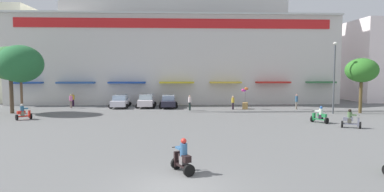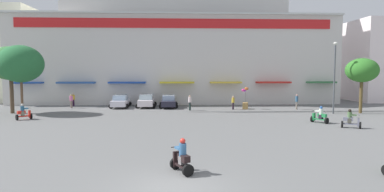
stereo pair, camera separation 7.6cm
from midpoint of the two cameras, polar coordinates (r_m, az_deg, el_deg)
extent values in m
plane|color=slate|center=(25.64, -3.11, -5.60)|extent=(128.00, 128.00, 0.00)
cube|color=silver|center=(48.28, -2.98, 6.06)|extent=(43.69, 12.03, 11.64)
cube|color=red|center=(42.61, -3.03, 12.55)|extent=(40.19, 0.12, 1.19)
cube|color=silver|center=(42.77, -3.04, 14.26)|extent=(43.69, 0.70, 0.24)
cube|color=navy|center=(45.72, -26.91, 2.07)|extent=(3.75, 1.10, 0.20)
cube|color=#27519C|center=(43.60, -19.65, 2.20)|extent=(4.66, 1.10, 0.20)
cube|color=#1B4098|center=(42.19, -11.33, 2.31)|extent=(4.67, 1.10, 0.20)
cube|color=gold|center=(41.72, -2.74, 2.37)|extent=(4.40, 1.10, 0.20)
cube|color=gold|center=(42.20, 5.83, 2.37)|extent=(4.05, 1.10, 0.20)
cube|color=red|center=(43.55, 13.92, 2.33)|extent=(4.42, 1.10, 0.20)
cube|color=#306C3F|center=(45.77, 21.52, 2.25)|extent=(3.68, 1.10, 0.20)
cylinder|color=brown|center=(37.75, -27.62, -0.13)|extent=(0.25, 0.25, 3.58)
ellipsoid|color=#276837|center=(37.66, -27.81, 4.99)|extent=(4.51, 4.48, 3.79)
cylinder|color=brown|center=(38.63, 27.28, -0.18)|extent=(0.32, 0.32, 3.36)
ellipsoid|color=#317427|center=(38.53, 27.43, 4.01)|extent=(3.28, 3.31, 2.52)
cylinder|color=brown|center=(39.02, -29.00, 0.14)|extent=(0.39, 0.39, 3.82)
ellipsoid|color=#37743B|center=(38.94, -29.19, 5.01)|extent=(4.02, 4.40, 3.50)
cube|color=white|center=(40.54, -12.45, -1.12)|extent=(1.82, 4.36, 0.66)
cube|color=#93ADC4|center=(40.49, -12.46, -0.27)|extent=(1.54, 2.19, 0.55)
cylinder|color=black|center=(42.04, -13.35, -1.35)|extent=(0.60, 0.17, 0.60)
cylinder|color=black|center=(41.77, -10.96, -1.35)|extent=(0.60, 0.17, 0.60)
cylinder|color=black|center=(39.40, -14.01, -1.75)|extent=(0.60, 0.17, 0.60)
cylinder|color=black|center=(39.12, -11.47, -1.75)|extent=(0.60, 0.17, 0.60)
cube|color=white|center=(40.01, -8.04, -1.09)|extent=(1.77, 3.86, 0.72)
cube|color=#A2B7BF|center=(39.95, -8.05, -0.19)|extent=(1.52, 1.93, 0.55)
cylinder|color=black|center=(41.32, -9.11, -1.39)|extent=(0.60, 0.17, 0.60)
cylinder|color=black|center=(41.16, -6.66, -1.38)|extent=(0.60, 0.17, 0.60)
cylinder|color=black|center=(38.95, -9.50, -1.75)|extent=(0.60, 0.17, 0.60)
cylinder|color=black|center=(38.78, -6.90, -1.75)|extent=(0.60, 0.17, 0.60)
cube|color=#242231|center=(39.68, -4.20, -1.16)|extent=(1.75, 4.48, 0.65)
cube|color=#9DB4CF|center=(39.63, -4.20, -0.29)|extent=(1.48, 2.25, 0.55)
cylinder|color=black|center=(41.10, -5.35, -1.38)|extent=(0.60, 0.18, 0.60)
cylinder|color=black|center=(41.09, -3.01, -1.37)|extent=(0.60, 0.18, 0.60)
cylinder|color=black|center=(38.36, -5.46, -1.80)|extent=(0.60, 0.18, 0.60)
cylinder|color=black|center=(38.34, -2.96, -1.79)|extent=(0.60, 0.18, 0.60)
cylinder|color=black|center=(30.46, 20.19, -3.77)|extent=(0.51, 0.42, 0.52)
cylinder|color=black|center=(29.79, 22.35, -4.01)|extent=(0.51, 0.42, 0.52)
cube|color=#228444|center=(30.11, 21.26, -3.77)|extent=(0.90, 1.11, 0.10)
cube|color=#228444|center=(29.95, 21.67, -3.16)|extent=(0.67, 0.78, 0.28)
cube|color=#228444|center=(30.36, 20.41, -3.39)|extent=(0.34, 0.30, 0.66)
cylinder|color=black|center=(30.31, 20.40, -2.39)|extent=(0.45, 0.33, 0.04)
cube|color=black|center=(30.02, 21.49, -3.37)|extent=(0.42, 0.41, 0.36)
cylinder|color=silver|center=(29.96, 21.51, -2.55)|extent=(0.45, 0.45, 0.50)
sphere|color=#2A5DA9|center=(29.92, 21.53, -1.87)|extent=(0.25, 0.25, 0.25)
cube|color=silver|center=(30.11, 21.04, -2.46)|extent=(0.53, 0.56, 0.10)
cylinder|color=black|center=(28.45, 27.20, -4.56)|extent=(0.37, 0.53, 0.52)
cylinder|color=black|center=(28.43, 24.64, -4.48)|extent=(0.37, 0.53, 0.52)
cube|color=gray|center=(28.42, 25.92, -4.40)|extent=(1.11, 0.77, 0.10)
cube|color=gray|center=(28.37, 25.49, -3.63)|extent=(0.77, 0.60, 0.28)
cube|color=gray|center=(28.41, 26.96, -4.09)|extent=(0.27, 0.35, 0.68)
cylinder|color=black|center=(28.34, 27.05, -3.00)|extent=(0.28, 0.48, 0.04)
cube|color=#4B4A3F|center=(28.38, 25.69, -3.88)|extent=(0.40, 0.41, 0.36)
cylinder|color=#4C6C43|center=(28.33, 25.71, -3.02)|extent=(0.43, 0.43, 0.49)
sphere|color=black|center=(28.29, 25.74, -2.31)|extent=(0.25, 0.25, 0.25)
cube|color=#4C6C43|center=(28.33, 26.28, -2.99)|extent=(0.55, 0.51, 0.10)
cylinder|color=black|center=(15.21, -2.90, -11.65)|extent=(0.53, 0.36, 0.52)
cylinder|color=black|center=(14.18, -0.68, -12.85)|extent=(0.53, 0.36, 0.52)
cube|color=black|center=(14.67, -1.83, -12.01)|extent=(0.72, 1.08, 0.10)
cube|color=black|center=(14.38, -1.43, -10.74)|extent=(0.57, 0.74, 0.28)
cube|color=black|center=(15.04, -2.69, -10.89)|extent=(0.35, 0.27, 0.69)
cylinder|color=black|center=(14.93, -2.74, -8.83)|extent=(0.48, 0.26, 0.04)
cube|color=slate|center=(14.50, -1.61, -11.11)|extent=(0.41, 0.39, 0.36)
cylinder|color=#345F8B|center=(14.38, -1.61, -9.36)|extent=(0.43, 0.43, 0.56)
sphere|color=red|center=(14.29, -1.62, -7.85)|extent=(0.25, 0.25, 0.25)
cube|color=#345F8B|center=(14.60, -2.10, -9.03)|extent=(0.50, 0.55, 0.10)
cylinder|color=black|center=(33.74, -26.35, -3.18)|extent=(0.44, 0.49, 0.52)
cylinder|color=black|center=(33.44, -28.30, -3.32)|extent=(0.44, 0.49, 0.52)
cube|color=red|center=(33.57, -27.33, -3.15)|extent=(0.98, 0.88, 0.10)
cube|color=red|center=(33.48, -27.70, -2.55)|extent=(0.70, 0.65, 0.28)
cube|color=red|center=(33.68, -26.56, -2.81)|extent=(0.31, 0.34, 0.67)
cylinder|color=black|center=(33.62, -26.55, -1.90)|extent=(0.36, 0.42, 0.04)
cube|color=slate|center=(33.51, -27.54, -2.74)|extent=(0.42, 0.43, 0.36)
cylinder|color=#2B5C7D|center=(33.47, -27.56, -2.01)|extent=(0.45, 0.45, 0.50)
sphere|color=silver|center=(33.43, -27.58, -1.40)|extent=(0.25, 0.25, 0.25)
cube|color=#2B5C7D|center=(33.53, -27.13, -1.94)|extent=(0.56, 0.54, 0.10)
cylinder|color=#1B2927|center=(36.74, -0.45, -1.82)|extent=(0.27, 0.27, 0.90)
cylinder|color=silver|center=(36.66, -0.45, -0.66)|extent=(0.44, 0.44, 0.59)
sphere|color=tan|center=(36.63, -0.45, -0.03)|extent=(0.21, 0.21, 0.21)
cylinder|color=#806761|center=(41.64, -20.38, -1.39)|extent=(0.28, 0.28, 0.86)
cylinder|color=pink|center=(41.57, -20.41, -0.40)|extent=(0.45, 0.45, 0.58)
sphere|color=tan|center=(41.54, -20.42, 0.16)|extent=(0.23, 0.23, 0.23)
cylinder|color=gray|center=(39.60, 17.69, -1.59)|extent=(0.27, 0.27, 0.89)
cylinder|color=#325D80|center=(39.53, 17.72, -0.49)|extent=(0.44, 0.44, 0.64)
sphere|color=tan|center=(39.49, 17.73, 0.13)|extent=(0.21, 0.21, 0.21)
cylinder|color=black|center=(37.83, 7.09, -1.75)|extent=(0.26, 0.26, 0.80)
cylinder|color=gold|center=(37.77, 7.10, -0.74)|extent=(0.41, 0.41, 0.54)
sphere|color=tan|center=(37.73, 7.10, -0.16)|extent=(0.22, 0.22, 0.22)
cylinder|color=#28122A|center=(43.51, -20.05, -1.16)|extent=(0.25, 0.25, 0.83)
cylinder|color=gold|center=(43.45, -20.08, -0.22)|extent=(0.40, 0.40, 0.59)
sphere|color=tan|center=(43.42, -20.09, 0.30)|extent=(0.21, 0.21, 0.21)
cylinder|color=#474C51|center=(36.80, 23.47, 2.63)|extent=(0.16, 0.16, 7.07)
ellipsoid|color=silver|center=(36.89, 23.65, 8.40)|extent=(0.40, 0.40, 0.28)
cube|color=olive|center=(38.59, 9.19, -1.69)|extent=(0.80, 1.02, 0.75)
cylinder|color=#4C4C4C|center=(38.50, 9.20, -0.25)|extent=(0.04, 0.04, 1.20)
sphere|color=orange|center=(38.47, 9.51, 1.27)|extent=(0.31, 0.31, 0.31)
sphere|color=purple|center=(38.65, 9.10, 0.97)|extent=(0.32, 0.32, 0.32)
sphere|color=#EB3794|center=(38.32, 8.81, 1.01)|extent=(0.34, 0.34, 0.34)
sphere|color=orange|center=(38.20, 9.32, 1.26)|extent=(0.36, 0.36, 0.36)
camera|label=1|loc=(0.04, -90.07, -0.01)|focal=30.59mm
camera|label=2|loc=(0.04, 89.93, 0.01)|focal=30.59mm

